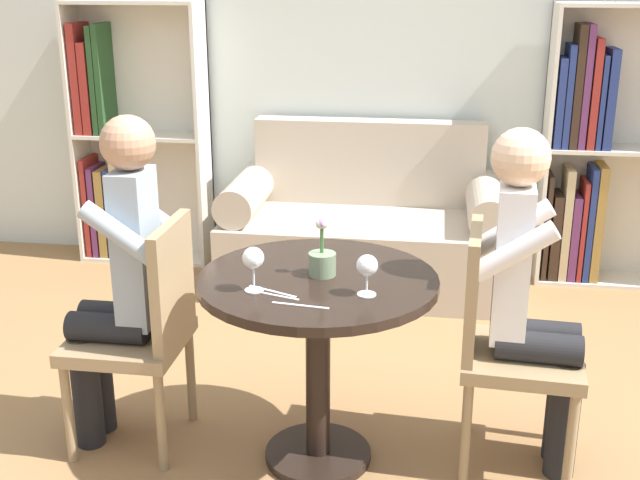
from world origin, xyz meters
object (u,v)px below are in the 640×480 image
(flower_vase, at_px, (322,258))
(chair_left, at_px, (145,325))
(bookshelf_right, at_px, (595,156))
(bookshelf_left, at_px, (125,141))
(couch, at_px, (364,232))
(person_left, at_px, (119,279))
(wine_glass_right, at_px, (367,267))
(person_right, at_px, (532,296))
(chair_right, at_px, (502,338))
(wine_glass_left, at_px, (253,260))

(flower_vase, bearing_deg, chair_left, 179.96)
(bookshelf_right, bearing_deg, bookshelf_left, 179.87)
(bookshelf_left, bearing_deg, couch, -10.06)
(couch, bearing_deg, person_left, -112.51)
(person_left, xyz_separation_m, wine_glass_right, (0.93, -0.16, 0.16))
(bookshelf_left, height_order, person_left, bookshelf_left)
(person_right, relative_size, flower_vase, 6.09)
(chair_right, bearing_deg, wine_glass_left, 110.76)
(person_right, bearing_deg, bookshelf_right, -11.41)
(bookshelf_right, xyz_separation_m, wine_glass_left, (-1.49, -2.24, 0.10))
(bookshelf_left, distance_m, wine_glass_right, 2.81)
(bookshelf_left, xyz_separation_m, wine_glass_left, (1.33, -2.25, 0.09))
(wine_glass_left, bearing_deg, couch, 84.42)
(person_left, bearing_deg, chair_left, 89.72)
(wine_glass_left, bearing_deg, chair_left, 158.86)
(person_right, bearing_deg, couch, 27.22)
(person_right, xyz_separation_m, wine_glass_left, (-0.94, -0.25, 0.18))
(chair_left, height_order, chair_right, same)
(wine_glass_left, distance_m, flower_vase, 0.28)
(couch, distance_m, flower_vase, 1.87)
(chair_right, distance_m, wine_glass_left, 0.96)
(bookshelf_right, bearing_deg, chair_right, -107.75)
(person_left, height_order, flower_vase, person_left)
(couch, bearing_deg, bookshelf_left, 169.94)
(chair_right, relative_size, person_right, 0.71)
(flower_vase, bearing_deg, wine_glass_right, -43.17)
(wine_glass_left, xyz_separation_m, wine_glass_right, (0.38, 0.02, -0.01))
(chair_left, distance_m, person_right, 1.42)
(bookshelf_left, height_order, chair_right, bookshelf_left)
(person_right, height_order, wine_glass_right, person_right)
(flower_vase, bearing_deg, bookshelf_left, 126.57)
(couch, bearing_deg, wine_glass_right, -84.65)
(bookshelf_right, bearing_deg, wine_glass_right, -116.50)
(person_right, height_order, wine_glass_left, person_right)
(chair_right, distance_m, person_right, 0.20)
(chair_left, height_order, wine_glass_right, chair_left)
(bookshelf_right, bearing_deg, flower_vase, -121.83)
(bookshelf_right, relative_size, person_right, 1.26)
(person_left, distance_m, flower_vase, 0.77)
(wine_glass_right, bearing_deg, person_right, 22.21)
(couch, relative_size, flower_vase, 7.63)
(wine_glass_right, bearing_deg, couch, 95.35)
(chair_left, xyz_separation_m, wine_glass_right, (0.84, -0.16, 0.34))
(bookshelf_left, relative_size, chair_left, 1.77)
(couch, height_order, chair_right, couch)
(bookshelf_right, relative_size, chair_right, 1.77)
(wine_glass_left, height_order, flower_vase, flower_vase)
(chair_right, xyz_separation_m, person_right, (0.09, -0.01, 0.17))
(bookshelf_right, distance_m, wine_glass_right, 2.49)
(couch, distance_m, person_left, 1.98)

